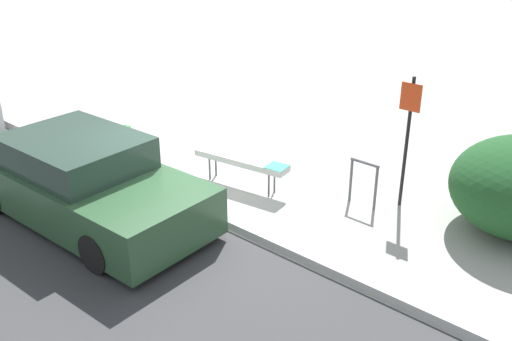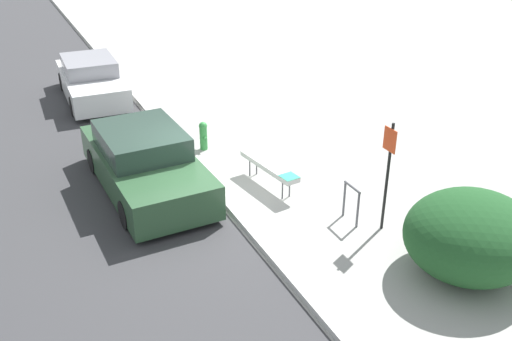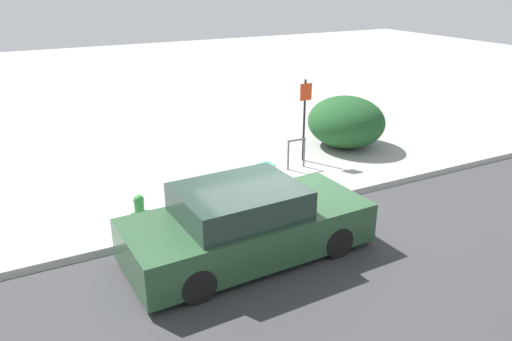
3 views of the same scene
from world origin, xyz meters
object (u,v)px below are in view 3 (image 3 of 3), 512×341
(sign_post, at_px, (305,113))
(fire_hydrant, at_px, (140,211))
(bench, at_px, (240,174))
(bike_rack, at_px, (296,151))
(parked_car_near, at_px, (246,224))

(sign_post, xyz_separation_m, fire_hydrant, (-5.19, -1.88, -0.98))
(bench, height_order, bike_rack, bike_rack)
(bench, height_order, parked_car_near, parked_car_near)
(bench, bearing_deg, parked_car_near, -121.78)
(bike_rack, bearing_deg, parked_car_near, -133.43)
(bench, relative_size, bike_rack, 2.34)
(bike_rack, height_order, fire_hydrant, bike_rack)
(sign_post, distance_m, fire_hydrant, 5.61)
(fire_hydrant, bearing_deg, bench, 13.70)
(sign_post, xyz_separation_m, parked_car_near, (-3.73, -3.83, -0.74))
(fire_hydrant, bearing_deg, parked_car_near, -53.14)
(bench, height_order, sign_post, sign_post)
(sign_post, relative_size, parked_car_near, 0.50)
(parked_car_near, bearing_deg, sign_post, 43.80)
(fire_hydrant, xyz_separation_m, parked_car_near, (1.46, -1.95, 0.24))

